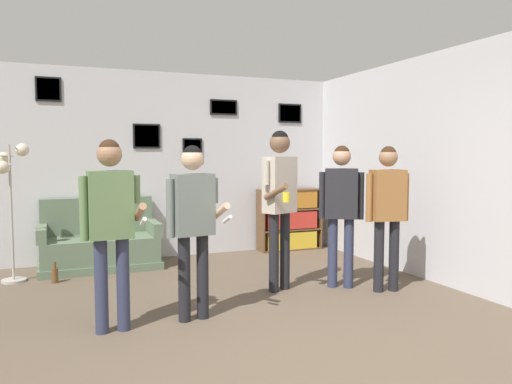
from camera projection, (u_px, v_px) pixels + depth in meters
The scene contains 13 objects.
ground_plane at pixel (315, 381), 3.32m from camera, with size 20.00×20.00×0.00m, color brown.
wall_back at pixel (169, 165), 7.33m from camera, with size 7.53×0.08×2.70m.
wall_right at pixel (413, 167), 6.23m from camera, with size 0.06×6.83×2.70m.
couch at pixel (100, 245), 6.64m from camera, with size 1.53×0.80×0.92m.
bookshelf at pixel (290, 220), 7.90m from camera, with size 1.02×0.30×0.97m.
floor_lamp at pixel (10, 183), 5.83m from camera, with size 0.36×0.40×1.64m.
person_player_foreground_left at pixel (111, 215), 4.18m from camera, with size 0.51×0.44×1.64m.
person_player_foreground_center at pixel (193, 215), 4.49m from camera, with size 0.53×0.42×1.59m.
person_watcher_holding_cup at pixel (280, 192), 5.47m from camera, with size 0.47×0.55×1.77m.
person_spectator_near_bookshelf at pixel (341, 202), 5.61m from camera, with size 0.44×0.36×1.61m.
person_spectator_far_right at pixel (387, 204), 5.45m from camera, with size 0.49×0.26×1.60m.
bottle_on_floor at pixel (55, 275), 5.87m from camera, with size 0.08×0.08×0.25m.
drinking_cup at pixel (285, 186), 7.82m from camera, with size 0.08×0.08×0.11m.
Camera 1 is at (-1.57, -2.83, 1.51)m, focal length 35.00 mm.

